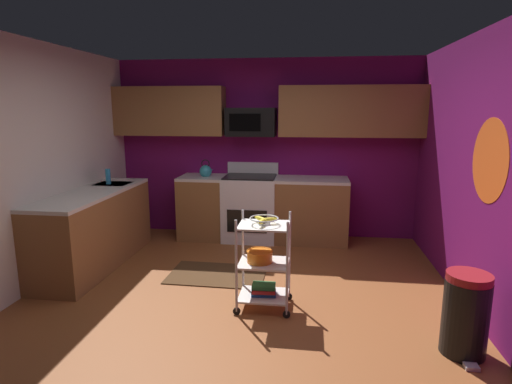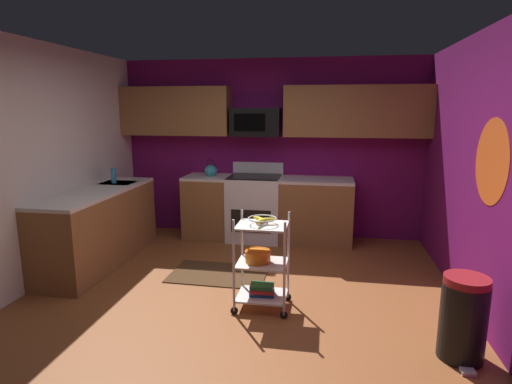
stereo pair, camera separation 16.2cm
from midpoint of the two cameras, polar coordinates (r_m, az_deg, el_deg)
name	(u,v)px [view 2 (the right image)]	position (r m, az deg, el deg)	size (l,w,h in m)	color
floor	(236,305)	(4.28, -1.60, -15.16)	(4.40, 4.80, 0.04)	brown
wall_back	(271,149)	(6.26, 2.75, 5.90)	(4.52, 0.06, 2.60)	#6B1156
wall_left	(21,168)	(4.84, -28.58, 2.94)	(0.06, 4.80, 2.60)	silver
wall_right	(494,180)	(4.07, 30.74, 1.40)	(0.06, 4.80, 2.60)	#6B1156
wall_flower_decal	(491,162)	(4.06, 30.42, 3.55)	(0.74, 0.74, 0.00)	#E5591E
counter_run	(198,216)	(5.70, -7.16, -3.25)	(3.41, 2.58, 0.92)	brown
oven_range	(255,207)	(6.10, 0.61, -2.06)	(0.76, 0.65, 1.10)	white
upper_cabinets	(272,111)	(6.04, 2.95, 10.93)	(4.40, 0.33, 0.70)	brown
microwave	(256,122)	(6.04, 0.79, 9.52)	(0.70, 0.39, 0.40)	black
rolling_cart	(262,263)	(4.02, 2.00, -9.66)	(0.53, 0.40, 0.91)	silver
fruit_bowl	(262,220)	(3.89, 2.05, -3.80)	(0.27, 0.27, 0.07)	silver
mixing_bowl_large	(258,256)	(4.00, 1.44, -8.72)	(0.25, 0.25, 0.11)	orange
book_stack	(262,290)	(4.12, 1.98, -13.16)	(0.24, 0.19, 0.11)	#1E4C8C
kettle	(211,171)	(6.14, -5.44, 2.90)	(0.21, 0.18, 0.26)	teal
dish_soap_bottle	(114,176)	(5.80, -18.10, 2.14)	(0.06, 0.06, 0.20)	#2D8CBF
trash_can	(463,318)	(3.70, 27.58, -15.02)	(0.34, 0.42, 0.66)	black
floor_rug	(219,274)	(4.95, -4.17, -11.07)	(1.10, 0.70, 0.01)	#472D19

